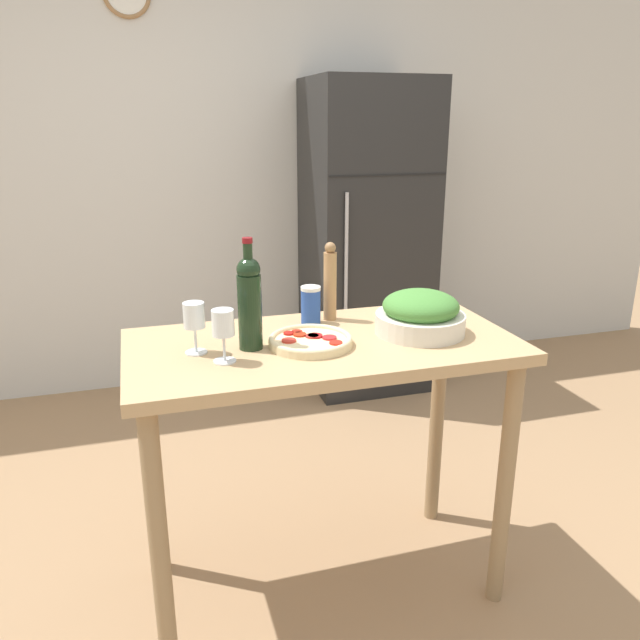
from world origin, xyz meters
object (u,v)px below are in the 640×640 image
object	(u,v)px
wine_glass_near	(223,326)
homemade_pizza	(311,341)
pepper_mill	(330,282)
salt_canister	(311,305)
salad_bowl	(420,314)
wine_bottle	(250,301)
refrigerator	(366,239)
wine_glass_far	(194,318)

from	to	relation	value
wine_glass_near	homemade_pizza	distance (m)	0.30
pepper_mill	homemade_pizza	distance (m)	0.30
wine_glass_near	pepper_mill	xyz separation A→B (m)	(0.42, 0.30, 0.03)
homemade_pizza	salt_canister	size ratio (longest dim) A/B	2.01
salad_bowl	homemade_pizza	distance (m)	0.38
wine_glass_near	salad_bowl	bearing A→B (deg)	6.16
wine_glass_near	salad_bowl	distance (m)	0.66
pepper_mill	salad_bowl	distance (m)	0.34
wine_bottle	salad_bowl	size ratio (longest dim) A/B	1.17
pepper_mill	wine_bottle	bearing A→B (deg)	-146.58
wine_bottle	wine_glass_near	world-z (taller)	wine_bottle
pepper_mill	salt_canister	world-z (taller)	pepper_mill
refrigerator	wine_bottle	world-z (taller)	refrigerator
wine_glass_near	homemade_pizza	size ratio (longest dim) A/B	0.60
wine_bottle	homemade_pizza	size ratio (longest dim) A/B	1.31
refrigerator	salad_bowl	xyz separation A→B (m)	(-0.47, -1.72, 0.08)
salad_bowl	homemade_pizza	xyz separation A→B (m)	(-0.38, -0.01, -0.05)
wine_bottle	wine_glass_far	xyz separation A→B (m)	(-0.17, 0.01, -0.04)
homemade_pizza	salt_canister	world-z (taller)	salt_canister
wine_glass_near	pepper_mill	world-z (taller)	pepper_mill
refrigerator	pepper_mill	xyz separation A→B (m)	(-0.71, -1.49, 0.15)
wine_glass_near	homemade_pizza	xyz separation A→B (m)	(0.28, 0.06, -0.09)
wine_glass_far	pepper_mill	bearing A→B (deg)	22.28
wine_bottle	wine_glass_near	bearing A→B (deg)	-138.19
homemade_pizza	wine_glass_near	bearing A→B (deg)	-167.93
wine_glass_near	pepper_mill	bearing A→B (deg)	35.50
salad_bowl	salt_canister	bearing A→B (deg)	147.31
salad_bowl	homemade_pizza	bearing A→B (deg)	-178.26
refrigerator	salad_bowl	size ratio (longest dim) A/B	6.22
refrigerator	homemade_pizza	world-z (taller)	refrigerator
salt_canister	refrigerator	bearing A→B (deg)	62.70
salad_bowl	salt_canister	distance (m)	0.38
wine_glass_far	salt_canister	xyz separation A→B (m)	(0.41, 0.18, -0.04)
wine_bottle	refrigerator	bearing A→B (deg)	58.94
wine_bottle	pepper_mill	xyz separation A→B (m)	(0.32, 0.21, -0.02)
pepper_mill	salad_bowl	bearing A→B (deg)	-43.32
wine_glass_near	pepper_mill	distance (m)	0.51
refrigerator	wine_glass_far	distance (m)	2.07
wine_bottle	salt_canister	bearing A→B (deg)	37.69
refrigerator	salt_canister	xyz separation A→B (m)	(-0.78, -1.52, 0.08)
wine_glass_far	salad_bowl	world-z (taller)	wine_glass_far
homemade_pizza	pepper_mill	bearing A→B (deg)	59.69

